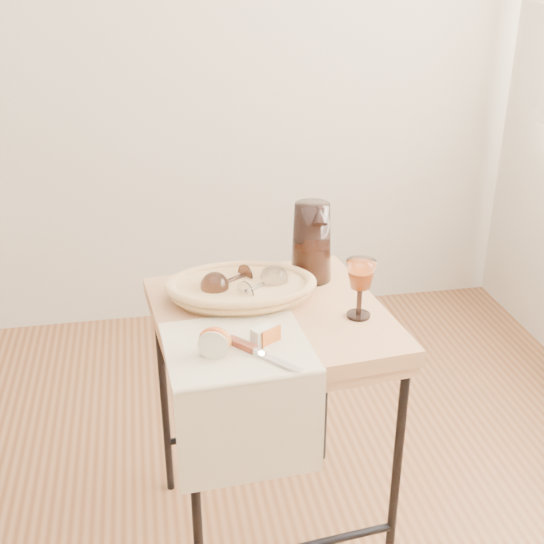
{
  "coord_description": "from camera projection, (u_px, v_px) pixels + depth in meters",
  "views": [
    {
      "loc": [
        0.14,
        -1.18,
        1.58
      ],
      "look_at": [
        0.43,
        0.36,
        0.86
      ],
      "focal_mm": 46.47,
      "sensor_mm": 36.0,
      "label": 1
    }
  ],
  "objects": [
    {
      "name": "side_table",
      "position": [
        271.0,
        428.0,
        1.96
      ],
      "size": [
        0.64,
        0.64,
        0.74
      ],
      "primitive_type": null,
      "rotation": [
        0.0,
        0.0,
        0.1
      ],
      "color": "#8B5F3C",
      "rests_on": "floor"
    },
    {
      "name": "apple_half",
      "position": [
        215.0,
        341.0,
        1.59
      ],
      "size": [
        0.08,
        0.06,
        0.07
      ],
      "primitive_type": "ellipsoid",
      "rotation": [
        0.0,
        0.0,
        -0.32
      ],
      "color": "#C30600",
      "rests_on": "tea_towel"
    },
    {
      "name": "wall_back",
      "position": [
        94.0,
        13.0,
        2.74
      ],
      "size": [
        3.6,
        0.0,
        2.7
      ],
      "primitive_type": "cube",
      "color": "#C2B79D",
      "rests_on": "ground"
    },
    {
      "name": "tea_towel",
      "position": [
        237.0,
        347.0,
        1.64
      ],
      "size": [
        0.35,
        0.32,
        0.01
      ],
      "primitive_type": "cube",
      "rotation": [
        0.0,
        0.0,
        0.06
      ],
      "color": "#F5EAC7",
      "rests_on": "side_table"
    },
    {
      "name": "wine_goblet",
      "position": [
        360.0,
        289.0,
        1.74
      ],
      "size": [
        0.09,
        0.09,
        0.15
      ],
      "primitive_type": null,
      "rotation": [
        0.0,
        0.0,
        -0.22
      ],
      "color": "white",
      "rests_on": "side_table"
    },
    {
      "name": "apple_wedge",
      "position": [
        263.0,
        334.0,
        1.64
      ],
      "size": [
        0.06,
        0.05,
        0.04
      ],
      "primitive_type": "cube",
      "rotation": [
        0.0,
        0.0,
        0.54
      ],
      "color": "beige",
      "rests_on": "tea_towel"
    },
    {
      "name": "pitcher",
      "position": [
        311.0,
        242.0,
        1.93
      ],
      "size": [
        0.18,
        0.25,
        0.26
      ],
      "primitive_type": null,
      "rotation": [
        0.0,
        0.0,
        -0.13
      ],
      "color": "black",
      "rests_on": "side_table"
    },
    {
      "name": "table_knife",
      "position": [
        261.0,
        353.0,
        1.59
      ],
      "size": [
        0.15,
        0.17,
        0.02
      ],
      "primitive_type": null,
      "rotation": [
        0.0,
        0.0,
        -0.88
      ],
      "color": "silver",
      "rests_on": "tea_towel"
    },
    {
      "name": "goblet_lying_b",
      "position": [
        262.0,
        284.0,
        1.83
      ],
      "size": [
        0.15,
        0.14,
        0.08
      ],
      "primitive_type": null,
      "rotation": [
        0.0,
        0.0,
        0.63
      ],
      "color": "white",
      "rests_on": "bread_basket"
    },
    {
      "name": "bread_basket",
      "position": [
        241.0,
        290.0,
        1.85
      ],
      "size": [
        0.37,
        0.27,
        0.05
      ],
      "primitive_type": null,
      "rotation": [
        0.0,
        0.0,
        -0.09
      ],
      "color": "tan",
      "rests_on": "side_table"
    },
    {
      "name": "goblet_lying_a",
      "position": [
        228.0,
        281.0,
        1.85
      ],
      "size": [
        0.14,
        0.13,
        0.08
      ],
      "primitive_type": null,
      "rotation": [
        0.0,
        0.0,
        3.71
      ],
      "color": "#4B2E22",
      "rests_on": "bread_basket"
    }
  ]
}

